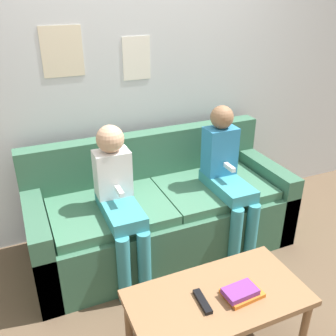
% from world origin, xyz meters
% --- Properties ---
extents(ground_plane, '(10.00, 10.00, 0.00)m').
position_xyz_m(ground_plane, '(0.00, 0.00, 0.00)').
color(ground_plane, brown).
extents(wall_back, '(8.00, 0.07, 2.60)m').
position_xyz_m(wall_back, '(-0.00, 1.02, 1.30)').
color(wall_back, silver).
rests_on(wall_back, ground_plane).
extents(couch, '(1.99, 0.81, 0.87)m').
position_xyz_m(couch, '(0.00, 0.52, 0.30)').
color(couch, '#38664C').
rests_on(couch, ground_plane).
extents(coffee_table, '(0.97, 0.50, 0.42)m').
position_xyz_m(coffee_table, '(-0.10, -0.52, 0.37)').
color(coffee_table, '#8E6642').
rests_on(coffee_table, ground_plane).
extents(person_left, '(0.24, 0.56, 1.10)m').
position_xyz_m(person_left, '(-0.38, 0.33, 0.63)').
color(person_left, teal).
rests_on(person_left, ground_plane).
extents(person_right, '(0.24, 0.56, 1.14)m').
position_xyz_m(person_right, '(0.46, 0.33, 0.64)').
color(person_right, teal).
rests_on(person_right, ground_plane).
extents(tv_remote, '(0.05, 0.17, 0.02)m').
position_xyz_m(tv_remote, '(-0.20, -0.54, 0.43)').
color(tv_remote, black).
rests_on(tv_remote, coffee_table).
extents(book_stack, '(0.22, 0.16, 0.05)m').
position_xyz_m(book_stack, '(0.01, -0.57, 0.44)').
color(book_stack, orange).
rests_on(book_stack, coffee_table).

